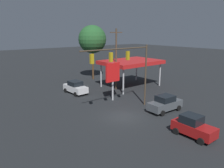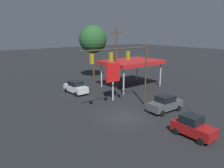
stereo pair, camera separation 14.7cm
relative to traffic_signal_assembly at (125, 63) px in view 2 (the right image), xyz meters
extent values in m
plane|color=black|center=(1.36, 1.29, -5.82)|extent=(200.00, 200.00, 0.00)
cylinder|color=#473828|center=(-3.45, 0.02, -1.96)|extent=(0.20, 0.20, 7.72)
cylinder|color=#473828|center=(1.25, 0.02, 1.60)|extent=(9.41, 0.14, 0.14)
cube|color=#B79314|center=(-0.35, 0.02, 0.78)|extent=(0.36, 0.28, 1.00)
sphere|color=#FF4141|center=(-0.35, -0.16, 1.08)|extent=(0.22, 0.22, 0.22)
sphere|color=#392305|center=(-0.35, -0.16, 0.78)|extent=(0.22, 0.22, 0.22)
sphere|color=black|center=(-0.35, -0.16, 0.48)|extent=(0.22, 0.22, 0.22)
cube|color=#B79314|center=(2.10, 0.02, 0.78)|extent=(0.36, 0.28, 1.00)
sphere|color=#FF4141|center=(2.10, -0.16, 1.08)|extent=(0.22, 0.22, 0.22)
sphere|color=#392305|center=(2.10, -0.16, 0.78)|extent=(0.22, 0.22, 0.22)
sphere|color=black|center=(2.10, -0.16, 0.48)|extent=(0.22, 0.22, 0.22)
cube|color=#B79314|center=(4.54, 0.02, 0.78)|extent=(0.36, 0.28, 1.00)
sphere|color=#FF4141|center=(4.54, -0.16, 1.08)|extent=(0.22, 0.22, 0.22)
sphere|color=#392305|center=(4.54, -0.16, 0.78)|extent=(0.22, 0.22, 0.22)
sphere|color=black|center=(4.54, -0.16, 0.48)|extent=(0.22, 0.22, 0.22)
cylinder|color=#473828|center=(-5.62, -8.41, -0.97)|extent=(0.26, 0.26, 9.70)
cube|color=#473828|center=(-5.62, -8.41, 3.28)|extent=(2.40, 0.14, 0.14)
cube|color=red|center=(-8.75, -8.23, -1.61)|extent=(9.64, 6.91, 0.60)
cube|color=red|center=(-8.75, -11.71, -1.61)|extent=(9.64, 0.06, 0.36)
cylinder|color=#B7B7BC|center=(-12.97, -11.09, -3.87)|extent=(0.24, 0.24, 3.90)
cylinder|color=#B7B7BC|center=(-4.53, -11.09, -3.87)|extent=(0.24, 0.24, 3.90)
cylinder|color=#B7B7BC|center=(-12.97, -5.37, -3.87)|extent=(0.24, 0.24, 3.90)
cylinder|color=#B7B7BC|center=(-4.53, -5.37, -3.87)|extent=(0.24, 0.24, 3.90)
cylinder|color=#B7B7BC|center=(-1.47, -4.11, -3.22)|extent=(0.24, 0.24, 5.19)
cube|color=red|center=(-1.47, -4.11, -1.91)|extent=(2.23, 0.24, 2.56)
cube|color=black|center=(-1.47, -4.24, -1.91)|extent=(1.56, 0.04, 0.90)
cube|color=#474C51|center=(-3.67, 3.09, -5.04)|extent=(4.48, 1.99, 0.90)
cube|color=black|center=(-3.67, 3.09, -4.24)|extent=(2.07, 1.74, 0.70)
cylinder|color=black|center=(-2.20, 3.95, -5.49)|extent=(0.67, 0.25, 0.66)
cylinder|color=black|center=(-2.28, 2.11, -5.49)|extent=(0.67, 0.25, 0.66)
cylinder|color=black|center=(-5.06, 4.08, -5.49)|extent=(0.67, 0.25, 0.66)
cylinder|color=black|center=(-5.14, 2.24, -5.49)|extent=(0.67, 0.25, 0.66)
cube|color=maroon|center=(-0.48, 8.83, -5.06)|extent=(1.71, 3.81, 0.90)
cube|color=black|center=(-0.48, 8.53, -4.23)|extent=(1.57, 1.71, 0.76)
cylinder|color=black|center=(-1.34, 10.06, -5.51)|extent=(0.22, 0.62, 0.62)
cylinder|color=black|center=(0.40, 10.06, -5.51)|extent=(0.22, 0.62, 0.62)
cylinder|color=black|center=(-1.35, 7.59, -5.51)|extent=(0.22, 0.62, 0.62)
cylinder|color=black|center=(0.39, 7.59, -5.51)|extent=(0.22, 0.62, 0.62)
cube|color=silver|center=(0.89, -10.28, -5.04)|extent=(2.01, 4.48, 0.90)
cube|color=black|center=(0.89, -10.28, -4.24)|extent=(1.75, 2.08, 0.70)
cylinder|color=black|center=(-0.10, -8.90, -5.49)|extent=(0.25, 0.67, 0.66)
cylinder|color=black|center=(1.74, -8.81, -5.49)|extent=(0.25, 0.67, 0.66)
cylinder|color=black|center=(0.03, -11.75, -5.49)|extent=(0.25, 0.67, 0.66)
cylinder|color=black|center=(1.87, -11.67, -5.49)|extent=(0.25, 0.67, 0.66)
cylinder|color=#4C331E|center=(-6.94, -17.13, -2.86)|extent=(0.36, 0.36, 5.91)
sphere|color=#235628|center=(-6.94, -17.13, 1.95)|extent=(5.32, 5.32, 5.32)
camera|label=1|loc=(16.61, 18.41, 3.54)|focal=35.00mm
camera|label=2|loc=(16.50, 18.50, 3.54)|focal=35.00mm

